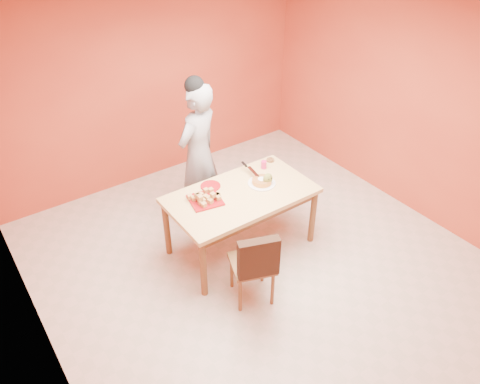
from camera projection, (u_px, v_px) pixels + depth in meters
floor at (265, 268)px, 5.21m from camera, size 5.00×5.00×0.00m
ceiling at (275, 18)px, 3.66m from camera, size 5.00×5.00×0.00m
wall_back at (151, 83)px, 6.11m from camera, size 4.50×0.00×4.50m
wall_left at (23, 259)px, 3.37m from camera, size 0.00×5.00×5.00m
wall_right at (419, 107)px, 5.50m from camera, size 0.00×5.00×5.00m
dining_table at (241, 200)px, 5.13m from camera, size 1.60×0.90×0.76m
dining_chair at (253, 263)px, 4.60m from camera, size 0.55×0.61×0.91m
pastry_pile at (205, 196)px, 4.92m from camera, size 0.29×0.29×0.10m
person at (198, 154)px, 5.52m from camera, size 0.76×0.64×1.77m
pastry_platter at (205, 200)px, 4.96m from camera, size 0.38×0.38×0.02m
red_dinner_plate at (210, 186)px, 5.18m from camera, size 0.25×0.25×0.01m
white_cake_plate at (262, 183)px, 5.22m from camera, size 0.32×0.32×0.01m
sponge_cake at (262, 181)px, 5.21m from camera, size 0.23×0.23×0.05m
cake_server at (253, 171)px, 5.31m from camera, size 0.08×0.23×0.01m
egg_ornament at (268, 179)px, 5.17m from camera, size 0.12×0.10×0.15m
magenta_glass at (264, 165)px, 5.47m from camera, size 0.08×0.08×0.09m
checker_tin at (270, 160)px, 5.62m from camera, size 0.11×0.11×0.03m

